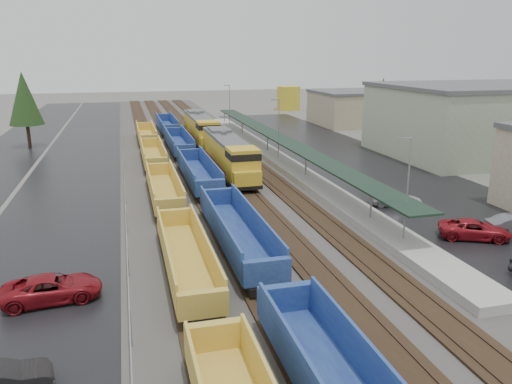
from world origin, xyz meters
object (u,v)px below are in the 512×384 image
Objects in this scene: parked_car_west_c at (52,288)px; well_string_yellow at (173,217)px; locomotive_lead at (229,155)px; locomotive_trail at (201,129)px; parked_car_east_b at (475,230)px; storage_tank at (288,98)px; parked_car_east_c at (396,199)px; well_string_blue at (213,197)px.

well_string_yellow is at bearing -43.31° from parked_car_west_c.
locomotive_lead is 18.81m from well_string_yellow.
locomotive_trail reaches higher than parked_car_east_b.
parked_car_west_c is at bearing 119.16° from parked_car_east_b.
storage_tank is 1.06× the size of parked_car_west_c.
locomotive_lead reaches higher than parked_car_east_b.
parked_car_west_c is 29.41m from parked_car_east_b.
parked_car_west_c reaches higher than parked_car_east_c.
well_string_yellow is at bearing -101.90° from locomotive_trail.
locomotive_lead is 19.82m from parked_car_east_c.
parked_car_east_b is at bearing -34.16° from well_string_blue.
storage_tank is (28.19, 63.63, 0.45)m from locomotive_lead.
parked_car_west_c is (-43.86, -90.48, -2.10)m from storage_tank.
locomotive_lead is 21.00m from locomotive_trail.
storage_tank is at bearing 11.26° from parked_car_east_c.
parked_car_east_c is at bearing 4.17° from well_string_yellow.
well_string_yellow is 17.34× the size of storage_tank.
parked_car_east_c is at bearing -101.40° from storage_tank.
locomotive_trail is 3.49× the size of storage_tank.
parked_car_west_c is at bearing -120.27° from locomotive_lead.
storage_tank reaches higher than parked_car_east_c.
well_string_blue reaches higher than parked_car_east_b.
well_string_yellow is 20.75× the size of parked_car_east_c.
parked_car_east_b is (13.64, -45.49, -1.68)m from locomotive_trail.
well_string_yellow is (-8.00, -16.98, -1.24)m from locomotive_lead.
well_string_blue is (-4.00, -33.52, -1.16)m from locomotive_trail.
parked_car_east_b is 1.08× the size of parked_car_east_c.
parked_car_west_c is (-15.67, -26.85, -1.65)m from locomotive_lead.
storage_tank reaches higher than well_string_yellow.
locomotive_lead is 3.49× the size of storage_tank.
locomotive_trail is at bearing -23.60° from parked_car_west_c.
parked_car_east_c is (-1.40, 8.99, -0.02)m from parked_car_east_b.
locomotive_lead is 0.18× the size of well_string_blue.
well_string_yellow is at bearing -115.23° from locomotive_lead.
parked_car_west_c is at bearing -108.13° from locomotive_trail.
well_string_blue is 19.41× the size of storage_tank.
parked_car_west_c is at bearing 134.79° from parked_car_east_c.
locomotive_lead is at bearing 64.77° from well_string_yellow.
locomotive_lead is 1.00× the size of locomotive_trail.
storage_tank is (28.19, 42.63, 0.45)m from locomotive_trail.
parked_car_east_c is at bearing -71.46° from locomotive_trail.
storage_tank is (36.19, 80.61, 1.68)m from well_string_yellow.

